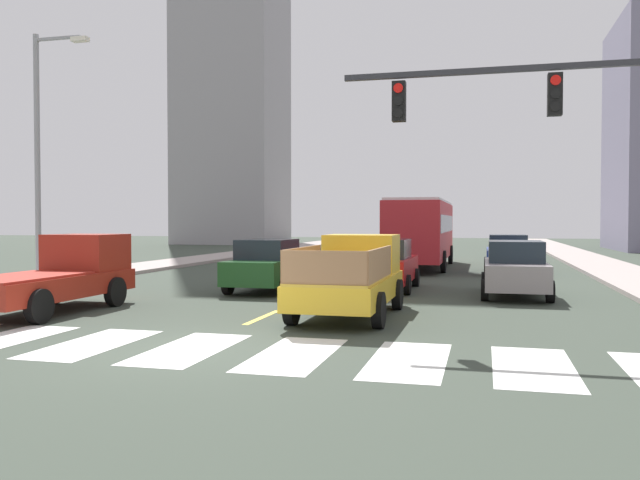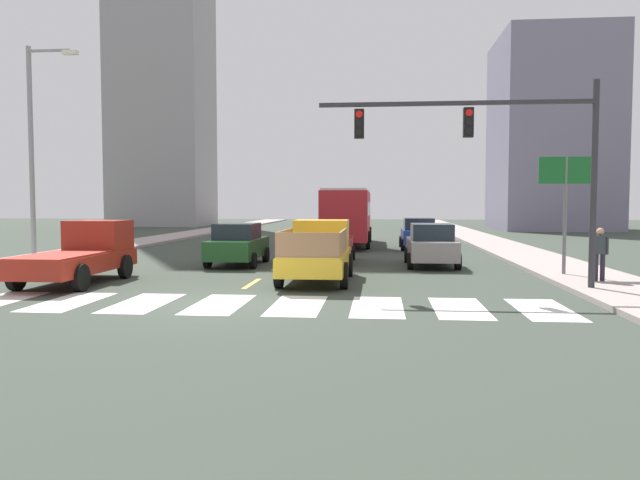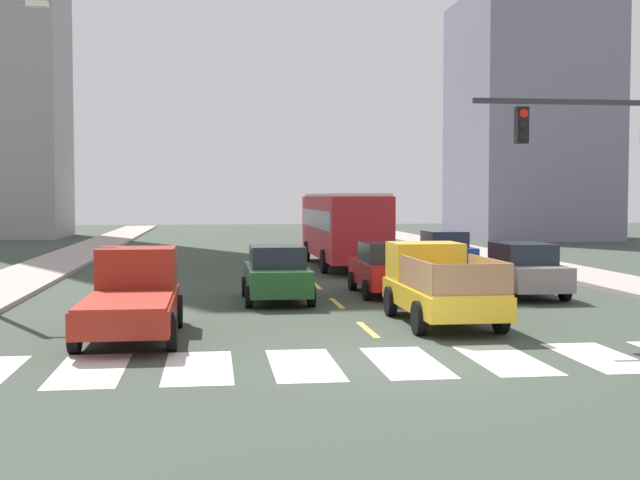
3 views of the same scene
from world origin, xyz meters
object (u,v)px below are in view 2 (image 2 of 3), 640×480
(city_bus, at_px, (348,213))
(sedan_near_left, at_px, (238,244))
(pickup_stakebed, at_px, (318,252))
(sedan_mid, at_px, (431,245))
(direction_sign_green, at_px, (565,189))
(pickup_dark, at_px, (82,254))
(sedan_far, at_px, (330,243))
(streetlight_left, at_px, (35,145))
(sedan_near_right, at_px, (418,233))
(pedestrian_waiting, at_px, (600,250))
(traffic_signal_gantry, at_px, (505,147))

(city_bus, bearing_deg, sedan_near_left, -108.40)
(pickup_stakebed, height_order, sedan_near_left, pickup_stakebed)
(sedan_mid, height_order, direction_sign_green, direction_sign_green)
(pickup_dark, distance_m, sedan_far, 10.27)
(sedan_near_left, height_order, direction_sign_green, direction_sign_green)
(streetlight_left, bearing_deg, sedan_near_left, 1.61)
(pickup_stakebed, bearing_deg, sedan_near_left, 128.05)
(sedan_far, bearing_deg, sedan_near_right, 60.26)
(sedan_far, height_order, sedan_mid, same)
(streetlight_left, distance_m, pedestrian_waiting, 21.93)
(traffic_signal_gantry, bearing_deg, direction_sign_green, 51.73)
(city_bus, distance_m, streetlight_left, 17.73)
(city_bus, bearing_deg, sedan_mid, -71.77)
(sedan_far, bearing_deg, pickup_dark, -139.28)
(sedan_far, xyz_separation_m, streetlight_left, (-12.20, -1.52, 4.11))
(sedan_near_right, height_order, direction_sign_green, direction_sign_green)
(sedan_near_right, bearing_deg, sedan_mid, -88.38)
(sedan_far, xyz_separation_m, sedan_near_right, (4.26, 8.36, 0.00))
(direction_sign_green, bearing_deg, traffic_signal_gantry, -128.27)
(city_bus, distance_m, traffic_signal_gantry, 19.58)
(pickup_dark, relative_size, sedan_near_right, 1.18)
(city_bus, xyz_separation_m, streetlight_left, (-12.42, -12.29, 3.02))
(pickup_dark, xyz_separation_m, direction_sign_green, (15.74, 2.51, 2.11))
(sedan_mid, height_order, pedestrian_waiting, pedestrian_waiting)
(traffic_signal_gantry, distance_m, pedestrian_waiting, 4.65)
(sedan_far, distance_m, sedan_near_right, 9.38)
(sedan_mid, distance_m, streetlight_left, 16.89)
(pedestrian_waiting, bearing_deg, pickup_stakebed, -17.97)
(city_bus, height_order, sedan_far, city_bus)
(sedan_near_left, bearing_deg, pickup_stakebed, -51.49)
(direction_sign_green, height_order, streetlight_left, streetlight_left)
(traffic_signal_gantry, relative_size, pedestrian_waiting, 4.80)
(sedan_mid, height_order, streetlight_left, streetlight_left)
(sedan_near_right, bearing_deg, sedan_far, -114.88)
(pickup_dark, relative_size, streetlight_left, 0.58)
(sedan_near_left, height_order, streetlight_left, streetlight_left)
(city_bus, xyz_separation_m, sedan_far, (-0.23, -10.76, -1.09))
(sedan_near_left, bearing_deg, city_bus, 71.11)
(pickup_stakebed, height_order, pickup_dark, same)
(traffic_signal_gantry, xyz_separation_m, pedestrian_waiting, (3.19, 1.50, -3.04))
(sedan_far, height_order, pedestrian_waiting, pedestrian_waiting)
(sedan_near_left, relative_size, sedan_mid, 1.00)
(sedan_near_left, bearing_deg, sedan_far, 18.33)
(pickup_dark, distance_m, pedestrian_waiting, 16.30)
(city_bus, bearing_deg, traffic_signal_gantry, -74.24)
(sedan_near_right, height_order, traffic_signal_gantry, traffic_signal_gantry)
(traffic_signal_gantry, bearing_deg, streetlight_left, 160.27)
(direction_sign_green, distance_m, pedestrian_waiting, 2.73)
(sedan_mid, bearing_deg, city_bus, 110.60)
(pickup_stakebed, relative_size, sedan_near_right, 1.18)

